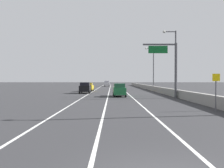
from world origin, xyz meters
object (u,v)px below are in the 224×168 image
Objects in this scene: speed_advisory_sign at (216,89)px; car_green_3 at (119,90)px; lamp_post_right_second at (174,58)px; lamp_post_right_third at (152,66)px; car_yellow_2 at (89,87)px; overhead_sign_gantry at (171,63)px; car_black_1 at (85,88)px; car_silver_0 at (107,84)px.

car_green_3 is (-7.31, 15.84, -0.78)m from speed_advisory_sign.
lamp_post_right_second and lamp_post_right_third have the same top height.
lamp_post_right_second is 2.50× the size of car_yellow_2.
overhead_sign_gantry reaches higher than car_black_1.
speed_advisory_sign is 69.45m from car_silver_0.
overhead_sign_gantry is 8.45m from car_green_3.
car_yellow_2 is 0.87× the size of car_green_3.
speed_advisory_sign is at bearing -81.40° from car_silver_0.
lamp_post_right_second reaches higher than overhead_sign_gantry.
lamp_post_right_third is at bearing 89.95° from lamp_post_right_second.
lamp_post_right_second is at bearing 85.95° from speed_advisory_sign.
speed_advisory_sign is 0.30× the size of lamp_post_right_third.
overhead_sign_gantry reaches higher than speed_advisory_sign.
overhead_sign_gantry is 1.61× the size of car_green_3.
lamp_post_right_third is at bearing 67.01° from car_green_3.
speed_advisory_sign is 17.52m from lamp_post_right_second.
overhead_sign_gantry reaches higher than car_yellow_2.
car_black_1 is at bearing 126.63° from car_green_3.
car_silver_0 is at bearing 85.26° from car_yellow_2.
car_black_1 is at bearing 154.31° from lamp_post_right_second.
lamp_post_right_third reaches higher than car_yellow_2.
lamp_post_right_second is 2.40× the size of car_silver_0.
car_green_3 is at bearing -53.37° from car_black_1.
lamp_post_right_third reaches higher than car_green_3.
car_yellow_2 is at bearing 90.71° from car_black_1.
lamp_post_right_second reaches higher than car_silver_0.
car_green_3 is (6.08, -8.18, -0.03)m from car_black_1.
lamp_post_right_second is 1.00× the size of lamp_post_right_third.
lamp_post_right_third reaches higher than car_silver_0.
lamp_post_right_second is (1.20, 17.00, 4.06)m from speed_advisory_sign.
car_green_3 is (-8.53, -20.11, -4.85)m from lamp_post_right_third.
lamp_post_right_third reaches higher than overhead_sign_gantry.
car_green_3 is (3.07, -52.82, -0.06)m from car_silver_0.
car_yellow_2 is (-13.49, 31.25, -0.84)m from speed_advisory_sign.
car_silver_0 reaches higher than car_green_3.
lamp_post_right_third is (1.66, 23.30, 1.10)m from overhead_sign_gantry.
car_silver_0 reaches higher than car_yellow_2.
speed_advisory_sign is at bearing -66.66° from car_yellow_2.
car_yellow_2 is at bearing 111.84° from car_green_3.
overhead_sign_gantry is 17.63m from car_black_1.
lamp_post_right_second is at bearing -25.69° from car_black_1.
lamp_post_right_second is 2.18× the size of car_green_3.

